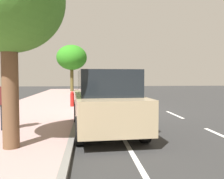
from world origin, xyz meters
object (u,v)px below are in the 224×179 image
(parked_suv_tan_second, at_px, (105,100))
(fire_hydrant, at_px, (72,99))
(parked_sedan_grey_nearest, at_px, (96,90))
(street_tree_mid_block, at_px, (8,1))
(cyclist_with_backpack, at_px, (84,90))
(bicycle_at_curb, at_px, (88,103))
(street_tree_near_cyclist, at_px, (72,58))
(pedestrian_on_phone, at_px, (6,102))

(parked_suv_tan_second, xyz_separation_m, fire_hydrant, (1.44, -5.97, -0.48))
(parked_sedan_grey_nearest, distance_m, fire_hydrant, 5.14)
(parked_sedan_grey_nearest, distance_m, street_tree_mid_block, 13.41)
(parked_sedan_grey_nearest, xyz_separation_m, street_tree_mid_block, (2.38, 12.90, 2.77))
(parked_suv_tan_second, relative_size, fire_hydrant, 5.73)
(parked_sedan_grey_nearest, relative_size, cyclist_with_backpack, 2.55)
(bicycle_at_curb, xyz_separation_m, fire_hydrant, (0.90, -0.87, 0.16))
(cyclist_with_backpack, distance_m, street_tree_near_cyclist, 14.96)
(cyclist_with_backpack, height_order, fire_hydrant, cyclist_with_backpack)
(street_tree_near_cyclist, height_order, street_tree_mid_block, street_tree_near_cyclist)
(parked_sedan_grey_nearest, relative_size, fire_hydrant, 5.27)
(bicycle_at_curb, xyz_separation_m, street_tree_mid_block, (1.81, 7.11, 3.13))
(fire_hydrant, bearing_deg, street_tree_near_cyclist, -86.30)
(parked_suv_tan_second, distance_m, bicycle_at_curb, 5.17)
(bicycle_at_curb, distance_m, fire_hydrant, 1.26)
(parked_sedan_grey_nearest, height_order, fire_hydrant, parked_sedan_grey_nearest)
(parked_suv_tan_second, height_order, cyclist_with_backpack, parked_suv_tan_second)
(street_tree_near_cyclist, bearing_deg, parked_suv_tan_second, 96.65)
(street_tree_mid_block, bearing_deg, parked_suv_tan_second, -139.52)
(bicycle_at_curb, height_order, street_tree_near_cyclist, street_tree_near_cyclist)
(parked_sedan_grey_nearest, distance_m, parked_suv_tan_second, 10.90)
(parked_sedan_grey_nearest, height_order, cyclist_with_backpack, cyclist_with_backpack)
(parked_suv_tan_second, distance_m, street_tree_near_cyclist, 20.51)
(parked_suv_tan_second, bearing_deg, street_tree_mid_block, 40.48)
(street_tree_near_cyclist, height_order, fire_hydrant, street_tree_near_cyclist)
(street_tree_near_cyclist, bearing_deg, street_tree_mid_block, 90.00)
(bicycle_at_curb, relative_size, street_tree_near_cyclist, 0.31)
(street_tree_near_cyclist, bearing_deg, bicycle_at_curb, 96.86)
(parked_sedan_grey_nearest, height_order, street_tree_near_cyclist, street_tree_near_cyclist)
(parked_sedan_grey_nearest, relative_size, bicycle_at_curb, 2.80)
(cyclist_with_backpack, xyz_separation_m, street_tree_near_cyclist, (1.59, -14.61, 2.82))
(parked_sedan_grey_nearest, bearing_deg, fire_hydrant, 73.48)
(street_tree_mid_block, bearing_deg, cyclist_with_backpack, -101.86)
(street_tree_near_cyclist, distance_m, pedestrian_on_phone, 20.37)
(parked_sedan_grey_nearest, height_order, street_tree_mid_block, street_tree_mid_block)
(pedestrian_on_phone, bearing_deg, street_tree_mid_block, 110.08)
(parked_suv_tan_second, distance_m, cyclist_with_backpack, 5.61)
(parked_suv_tan_second, relative_size, bicycle_at_curb, 3.05)
(parked_suv_tan_second, height_order, pedestrian_on_phone, parked_suv_tan_second)
(street_tree_mid_block, xyz_separation_m, fire_hydrant, (-0.92, -7.98, -2.97))
(parked_sedan_grey_nearest, bearing_deg, street_tree_near_cyclist, -75.62)
(street_tree_near_cyclist, relative_size, street_tree_mid_block, 1.11)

